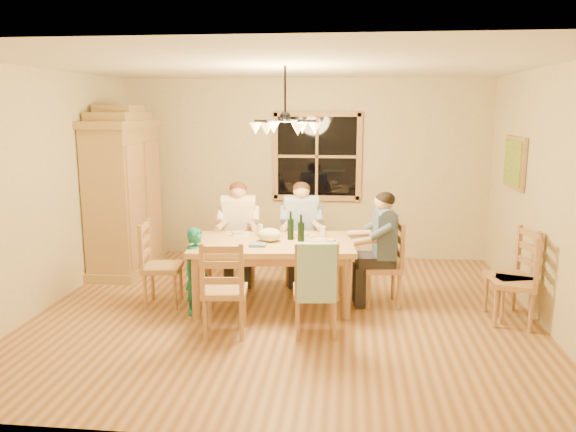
# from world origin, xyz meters

# --- Properties ---
(floor) EXTENTS (5.50, 5.50, 0.00)m
(floor) POSITION_xyz_m (0.00, 0.00, 0.00)
(floor) COLOR brown
(floor) RESTS_ON ground
(ceiling) EXTENTS (5.50, 5.00, 0.02)m
(ceiling) POSITION_xyz_m (0.00, 0.00, 2.70)
(ceiling) COLOR white
(ceiling) RESTS_ON wall_back
(wall_back) EXTENTS (5.50, 0.02, 2.70)m
(wall_back) POSITION_xyz_m (0.00, 2.50, 1.35)
(wall_back) COLOR #C5B68B
(wall_back) RESTS_ON floor
(wall_left) EXTENTS (0.02, 5.00, 2.70)m
(wall_left) POSITION_xyz_m (-2.75, 0.00, 1.35)
(wall_left) COLOR #C5B68B
(wall_left) RESTS_ON floor
(wall_right) EXTENTS (0.02, 5.00, 2.70)m
(wall_right) POSITION_xyz_m (2.75, 0.00, 1.35)
(wall_right) COLOR #C5B68B
(wall_right) RESTS_ON floor
(window) EXTENTS (1.30, 0.06, 1.30)m
(window) POSITION_xyz_m (0.20, 2.47, 1.55)
(window) COLOR black
(window) RESTS_ON wall_back
(painting) EXTENTS (0.06, 0.78, 0.64)m
(painting) POSITION_xyz_m (2.71, 1.20, 1.60)
(painting) COLOR #A38246
(painting) RESTS_ON wall_right
(chandelier) EXTENTS (0.77, 0.68, 0.71)m
(chandelier) POSITION_xyz_m (-0.00, 0.00, 2.08)
(chandelier) COLOR black
(chandelier) RESTS_ON ceiling
(armoire) EXTENTS (0.66, 1.40, 2.30)m
(armoire) POSITION_xyz_m (-2.42, 1.44, 1.06)
(armoire) COLOR #A38246
(armoire) RESTS_ON floor
(dining_table) EXTENTS (1.94, 1.31, 0.76)m
(dining_table) POSITION_xyz_m (-0.18, 0.22, 0.66)
(dining_table) COLOR tan
(dining_table) RESTS_ON floor
(chair_far_left) EXTENTS (0.48, 0.47, 0.99)m
(chair_far_left) POSITION_xyz_m (-0.73, 1.03, 0.30)
(chair_far_left) COLOR #B1814E
(chair_far_left) RESTS_ON floor
(chair_far_right) EXTENTS (0.48, 0.47, 0.99)m
(chair_far_right) POSITION_xyz_m (0.08, 1.12, 0.30)
(chair_far_right) COLOR #B1814E
(chair_far_right) RESTS_ON floor
(chair_near_left) EXTENTS (0.48, 0.47, 0.99)m
(chair_near_left) POSITION_xyz_m (-0.54, -0.68, 0.30)
(chair_near_left) COLOR #B1814E
(chair_near_left) RESTS_ON floor
(chair_near_right) EXTENTS (0.48, 0.47, 0.99)m
(chair_near_right) POSITION_xyz_m (0.37, -0.58, 0.30)
(chair_near_right) COLOR #B1814E
(chair_near_right) RESTS_ON floor
(chair_end_left) EXTENTS (0.47, 0.48, 0.99)m
(chair_end_left) POSITION_xyz_m (-1.44, 0.09, 0.30)
(chair_end_left) COLOR #B1814E
(chair_end_left) RESTS_ON floor
(chair_end_right) EXTENTS (0.47, 0.48, 0.99)m
(chair_end_right) POSITION_xyz_m (1.08, 0.36, 0.30)
(chair_end_right) COLOR #B1814E
(chair_end_right) RESTS_ON floor
(adult_woman) EXTENTS (0.42, 0.46, 0.87)m
(adult_woman) POSITION_xyz_m (-0.73, 1.03, 0.84)
(adult_woman) COLOR beige
(adult_woman) RESTS_ON floor
(adult_plaid_man) EXTENTS (0.42, 0.46, 0.87)m
(adult_plaid_man) POSITION_xyz_m (0.08, 1.12, 0.84)
(adult_plaid_man) COLOR #365395
(adult_plaid_man) RESTS_ON floor
(adult_slate_man) EXTENTS (0.46, 0.42, 0.87)m
(adult_slate_man) POSITION_xyz_m (1.08, 0.36, 0.84)
(adult_slate_man) COLOR #465670
(adult_slate_man) RESTS_ON floor
(towel) EXTENTS (0.39, 0.14, 0.58)m
(towel) POSITION_xyz_m (0.39, -0.77, 0.70)
(towel) COLOR #97C1CD
(towel) RESTS_ON chair_near_right
(wine_bottle_a) EXTENTS (0.08, 0.08, 0.33)m
(wine_bottle_a) POSITION_xyz_m (0.02, 0.34, 0.93)
(wine_bottle_a) COLOR black
(wine_bottle_a) RESTS_ON dining_table
(wine_bottle_b) EXTENTS (0.08, 0.08, 0.33)m
(wine_bottle_b) POSITION_xyz_m (0.16, 0.17, 0.93)
(wine_bottle_b) COLOR black
(wine_bottle_b) RESTS_ON dining_table
(plate_woman) EXTENTS (0.26, 0.26, 0.02)m
(plate_woman) POSITION_xyz_m (-0.62, 0.52, 0.77)
(plate_woman) COLOR white
(plate_woman) RESTS_ON dining_table
(plate_plaid) EXTENTS (0.26, 0.26, 0.02)m
(plate_plaid) POSITION_xyz_m (0.14, 0.52, 0.77)
(plate_plaid) COLOR white
(plate_plaid) RESTS_ON dining_table
(plate_slate) EXTENTS (0.26, 0.26, 0.02)m
(plate_slate) POSITION_xyz_m (0.46, 0.24, 0.77)
(plate_slate) COLOR white
(plate_slate) RESTS_ON dining_table
(wine_glass_a) EXTENTS (0.06, 0.06, 0.14)m
(wine_glass_a) POSITION_xyz_m (-0.35, 0.49, 0.83)
(wine_glass_a) COLOR silver
(wine_glass_a) RESTS_ON dining_table
(wine_glass_b) EXTENTS (0.06, 0.06, 0.14)m
(wine_glass_b) POSITION_xyz_m (0.40, 0.47, 0.83)
(wine_glass_b) COLOR silver
(wine_glass_b) RESTS_ON dining_table
(cap) EXTENTS (0.20, 0.20, 0.11)m
(cap) POSITION_xyz_m (0.40, 0.00, 0.82)
(cap) COLOR tan
(cap) RESTS_ON dining_table
(napkin) EXTENTS (0.19, 0.16, 0.03)m
(napkin) POSITION_xyz_m (-0.30, -0.02, 0.78)
(napkin) COLOR slate
(napkin) RESTS_ON dining_table
(cloth_bundle) EXTENTS (0.28, 0.22, 0.15)m
(cloth_bundle) POSITION_xyz_m (-0.21, 0.22, 0.84)
(cloth_bundle) COLOR #C0B88B
(cloth_bundle) RESTS_ON dining_table
(child) EXTENTS (0.40, 0.43, 0.98)m
(child) POSITION_xyz_m (-0.96, -0.16, 0.49)
(child) COLOR #1A7769
(child) RESTS_ON floor
(chair_spare_front) EXTENTS (0.52, 0.53, 0.99)m
(chair_spare_front) POSITION_xyz_m (2.45, 0.11, 0.30)
(chair_spare_front) COLOR #B1814E
(chair_spare_front) RESTS_ON floor
(chair_spare_back) EXTENTS (0.54, 0.55, 0.99)m
(chair_spare_back) POSITION_xyz_m (2.45, -0.10, 0.30)
(chair_spare_back) COLOR #B1814E
(chair_spare_back) RESTS_ON floor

